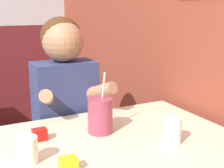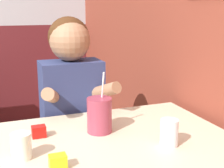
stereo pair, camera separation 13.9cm
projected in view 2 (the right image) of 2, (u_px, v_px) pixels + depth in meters
name	position (u px, v px, depth m)	size (l,w,h in m)	color
main_table	(116.00, 160.00, 1.28)	(1.06, 0.90, 0.73)	beige
person_seated	(72.00, 116.00, 1.80)	(0.42, 0.42, 1.24)	navy
cocktail_pitcher	(99.00, 115.00, 1.40)	(0.11, 0.11, 0.28)	#99384C
glass_near_pitcher	(169.00, 133.00, 1.26)	(0.07, 0.07, 0.11)	silver
glass_center	(21.00, 146.00, 1.15)	(0.07, 0.07, 0.10)	silver
condiment_ketchup	(39.00, 132.00, 1.35)	(0.06, 0.04, 0.05)	#B7140F
condiment_mustard	(58.00, 162.00, 1.08)	(0.06, 0.04, 0.05)	yellow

